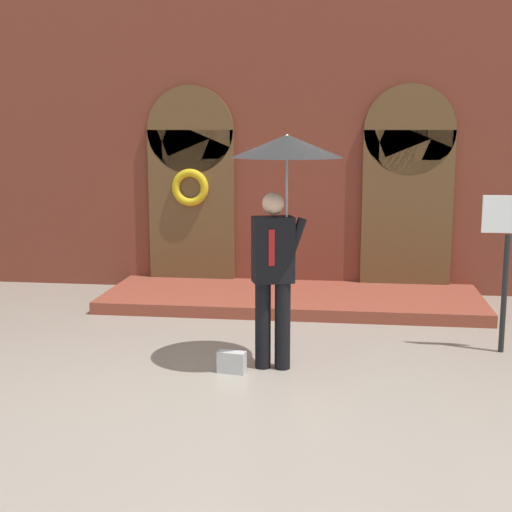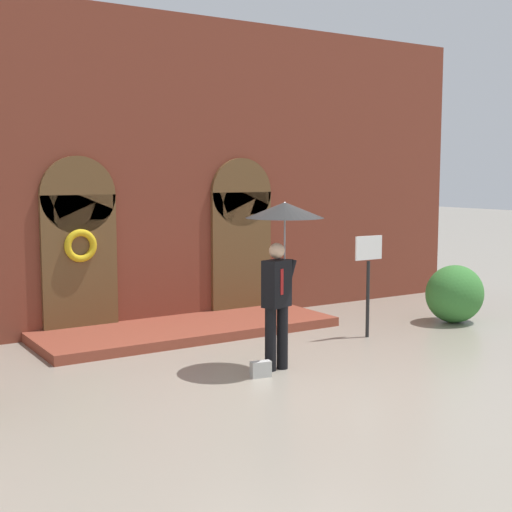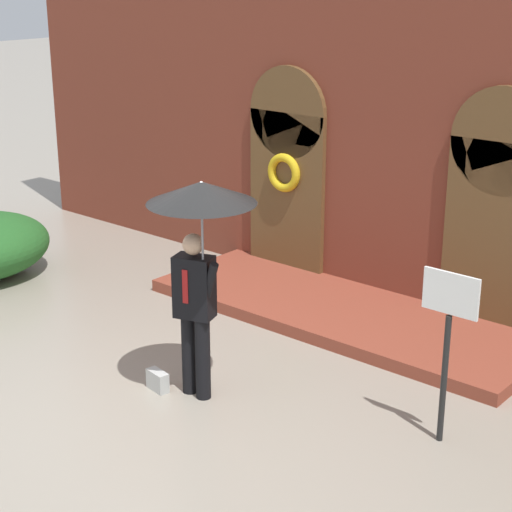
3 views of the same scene
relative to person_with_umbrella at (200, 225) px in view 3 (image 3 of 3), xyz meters
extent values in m
plane|color=gray|center=(-0.12, -0.35, -1.91)|extent=(80.00, 80.00, 0.00)
cube|color=brown|center=(-0.12, 3.85, 0.89)|extent=(14.00, 0.50, 5.60)
cube|color=brown|center=(-1.72, 3.56, -0.71)|extent=(1.30, 0.08, 2.40)
cylinder|color=brown|center=(-1.72, 3.56, 0.49)|extent=(1.30, 0.08, 1.30)
cube|color=brown|center=(1.48, 3.56, -0.71)|extent=(1.30, 0.08, 2.40)
cylinder|color=brown|center=(1.48, 3.56, 0.49)|extent=(1.30, 0.08, 1.30)
torus|color=gold|center=(-1.72, 3.49, -0.36)|extent=(0.56, 0.12, 0.56)
cube|color=brown|center=(-0.12, 2.70, -1.83)|extent=(5.20, 1.80, 0.16)
cylinder|color=black|center=(-0.20, 0.00, -1.46)|extent=(0.16, 0.16, 0.90)
cylinder|color=black|center=(0.00, 0.00, -1.46)|extent=(0.16, 0.16, 0.90)
cube|color=black|center=(-0.10, 0.00, -0.68)|extent=(0.46, 0.36, 0.66)
cube|color=#A51919|center=(-0.10, -0.13, -0.64)|extent=(0.06, 0.03, 0.36)
sphere|color=tan|center=(-0.10, 0.00, -0.22)|extent=(0.22, 0.22, 0.22)
cylinder|color=black|center=(0.12, 0.00, -0.58)|extent=(0.22, 0.09, 0.46)
cylinder|color=gray|center=(0.03, 0.00, -0.26)|extent=(0.02, 0.02, 0.98)
cone|color=black|center=(0.03, 0.00, 0.34)|extent=(1.10, 1.10, 0.22)
cone|color=white|center=(0.03, 0.00, 0.35)|extent=(0.61, 0.61, 0.20)
cube|color=#B7B7B2|center=(-0.49, -0.20, -1.80)|extent=(0.30, 0.17, 0.22)
cylinder|color=black|center=(2.33, 0.86, -1.26)|extent=(0.06, 0.06, 1.30)
cube|color=white|center=(2.33, 0.86, -0.39)|extent=(0.56, 0.03, 0.40)
camera|label=1|loc=(0.63, -6.95, 0.50)|focal=50.00mm
camera|label=2|loc=(-5.59, -8.13, 0.84)|focal=50.00mm
camera|label=3|loc=(5.68, -5.81, 2.44)|focal=60.00mm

